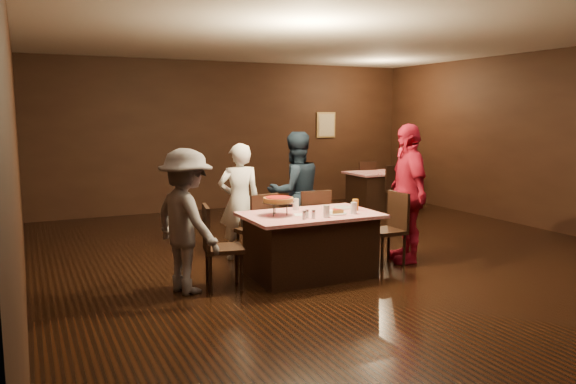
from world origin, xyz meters
The scene contains 23 objects.
room centered at (0.00, 0.01, 2.14)m, with size 10.00×10.04×3.02m.
main_table centered at (-0.87, -0.14, 0.39)m, with size 1.60×1.00×0.77m, color #AB0B1D.
back_table centered at (2.64, 3.48, 0.39)m, with size 1.30×0.90×0.77m, color #A70B19.
chair_far_left centered at (-1.27, 0.61, 0.47)m, with size 0.42×0.42×0.95m, color black.
chair_far_right centered at (-0.47, 0.61, 0.47)m, with size 0.42×0.42×0.95m, color black.
chair_end_left centered at (-1.97, -0.14, 0.47)m, with size 0.42×0.42×0.95m, color black.
chair_end_right centered at (0.23, -0.14, 0.47)m, with size 0.42×0.42×0.95m, color black.
chair_back_near centered at (2.64, 2.78, 0.47)m, with size 0.42×0.42×0.95m, color black.
chair_back_far centered at (2.64, 4.08, 0.47)m, with size 0.42×0.42×0.95m, color black.
diner_white_jacket centered at (-1.35, 1.00, 0.78)m, with size 0.57×0.37×1.57m, color white.
diner_navy_hoodie centered at (-0.50, 1.03, 0.85)m, with size 0.83×0.65×1.71m, color black.
diner_grey_knit centered at (-2.37, -0.09, 0.79)m, with size 1.02×0.59×1.59m, color slate.
diner_red_shirt centered at (0.61, -0.07, 0.91)m, with size 1.07×0.45×1.83m, color #AE142E.
pizza_stand centered at (-1.27, -0.09, 0.95)m, with size 0.38×0.38×0.22m.
plate_with_slice centered at (-0.62, -0.32, 0.80)m, with size 0.25×0.25×0.06m.
plate_empty centered at (-0.32, 0.01, 0.78)m, with size 0.25×0.25×0.01m, color white.
glass_front_left centered at (-0.82, -0.44, 0.84)m, with size 0.08×0.08×0.14m, color silver.
glass_front_right centered at (-0.42, -0.39, 0.84)m, with size 0.08×0.08×0.14m, color silver.
glass_amber centered at (-0.27, -0.19, 0.84)m, with size 0.08×0.08×0.14m, color #BF7F26.
glass_back centered at (-0.92, 0.16, 0.84)m, with size 0.08×0.08×0.14m, color silver.
condiments centered at (-1.05, -0.43, 0.82)m, with size 0.17×0.10×0.09m.
napkin_center centered at (-0.57, -0.14, 0.77)m, with size 0.16×0.16×0.01m, color white.
napkin_left centered at (-1.02, -0.19, 0.77)m, with size 0.16×0.16×0.01m, color white.
Camera 1 is at (-3.95, -6.00, 1.96)m, focal length 35.00 mm.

